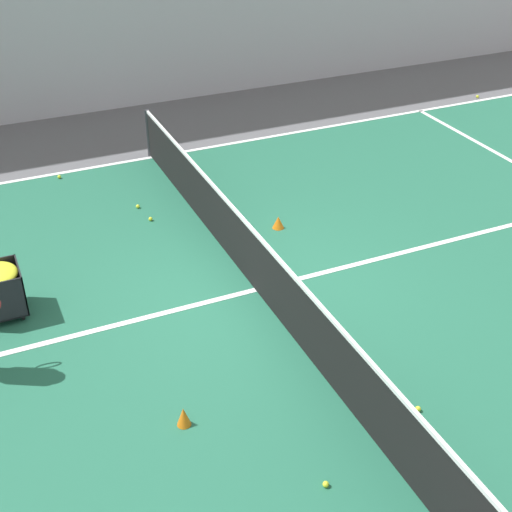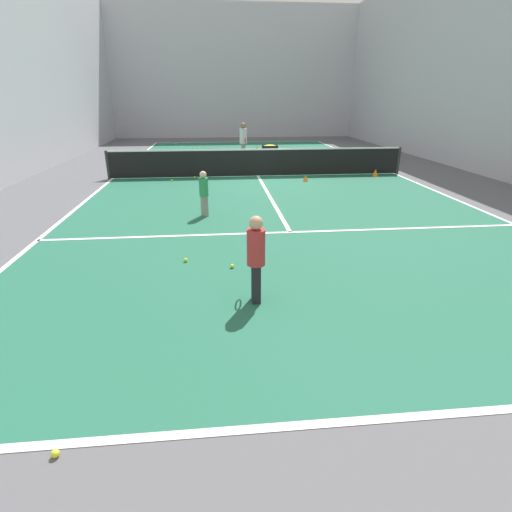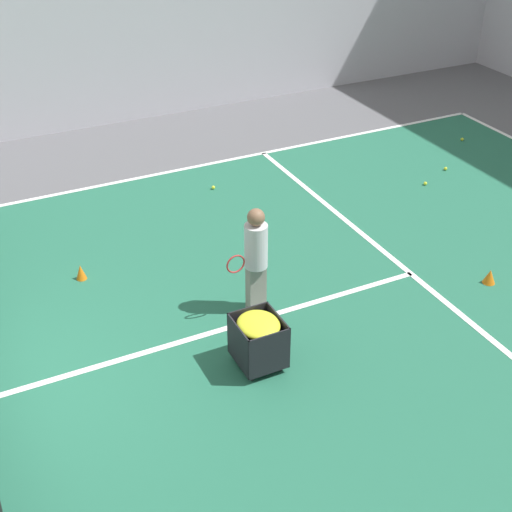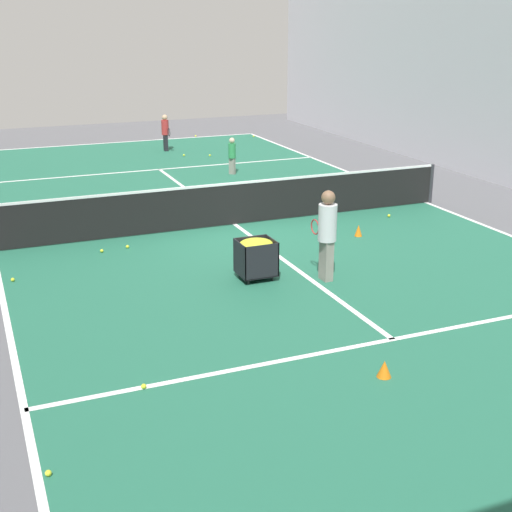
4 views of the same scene
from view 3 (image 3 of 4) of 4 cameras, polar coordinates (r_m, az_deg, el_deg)
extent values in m
cube|color=white|center=(11.40, 12.29, -1.39)|extent=(10.32, 0.10, 0.00)
cube|color=gray|center=(10.18, 0.00, -2.54)|extent=(0.17, 0.27, 0.74)
cylinder|color=silver|center=(9.81, 0.00, 0.81)|extent=(0.34, 0.34, 0.65)
sphere|color=#846047|center=(9.58, 0.00, 3.11)|extent=(0.25, 0.25, 0.25)
torus|color=#B22D2D|center=(9.72, -1.64, -0.65)|extent=(0.04, 0.28, 0.28)
cube|color=black|center=(9.35, 0.19, -8.19)|extent=(0.65, 0.58, 0.02)
cube|color=black|center=(9.06, -1.42, -7.22)|extent=(0.65, 0.02, 0.61)
cube|color=black|center=(9.26, 1.76, -6.25)|extent=(0.65, 0.02, 0.61)
cube|color=black|center=(9.38, -0.66, -5.65)|extent=(0.02, 0.58, 0.61)
cube|color=black|center=(8.94, 1.08, -7.85)|extent=(0.02, 0.58, 0.61)
ellipsoid|color=yellow|center=(9.00, 0.19, -5.51)|extent=(0.61, 0.54, 0.16)
cylinder|color=black|center=(9.47, -1.54, -7.99)|extent=(0.05, 0.05, 0.11)
cylinder|color=black|center=(9.16, -0.34, -9.63)|extent=(0.05, 0.05, 0.11)
cylinder|color=black|center=(9.61, 0.69, -7.31)|extent=(0.05, 0.05, 0.11)
cylinder|color=black|center=(9.30, 1.95, -8.89)|extent=(0.05, 0.05, 0.11)
cone|color=orange|center=(11.28, -13.84, -1.26)|extent=(0.16, 0.16, 0.25)
cone|color=orange|center=(11.44, 18.19, -1.56)|extent=(0.19, 0.19, 0.23)
sphere|color=yellow|center=(14.94, 14.93, 6.77)|extent=(0.07, 0.07, 0.07)
sphere|color=yellow|center=(13.71, -3.44, 5.50)|extent=(0.07, 0.07, 0.07)
sphere|color=yellow|center=(16.46, 16.17, 8.96)|extent=(0.07, 0.07, 0.07)
sphere|color=yellow|center=(14.22, 13.39, 5.67)|extent=(0.07, 0.07, 0.07)
camera|label=1|loc=(15.44, -16.17, 30.07)|focal=50.00mm
camera|label=2|loc=(17.51, -79.84, -7.06)|focal=28.00mm
camera|label=4|loc=(14.45, 57.66, 11.17)|focal=50.00mm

